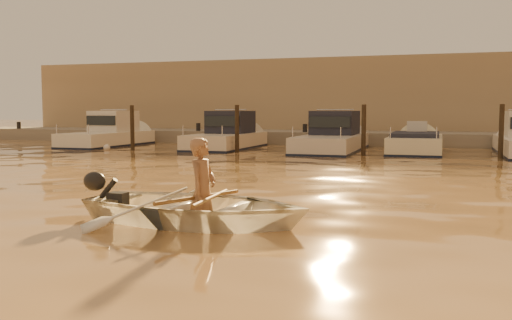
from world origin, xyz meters
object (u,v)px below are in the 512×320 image
(moored_boat_1, at_px, (226,135))
(moored_boat_3, at_px, (416,147))
(dinghy, at_px, (197,207))
(waterfront_building, at_px, (395,100))
(person, at_px, (203,191))
(moored_boat_0, at_px, (108,133))
(moored_boat_2, at_px, (332,137))

(moored_boat_1, relative_size, moored_boat_3, 1.09)
(dinghy, bearing_deg, waterfront_building, 1.83)
(person, distance_m, moored_boat_0, 20.80)
(moored_boat_2, relative_size, moored_boat_3, 1.28)
(moored_boat_3, bearing_deg, waterfront_building, 98.79)
(moored_boat_1, relative_size, waterfront_building, 0.14)
(moored_boat_0, bearing_deg, dinghy, -53.75)
(moored_boat_0, xyz_separation_m, waterfront_building, (13.19, 11.00, 1.77))
(moored_boat_3, bearing_deg, moored_boat_0, 180.00)
(moored_boat_0, height_order, moored_boat_3, moored_boat_0)
(moored_boat_3, bearing_deg, person, -98.58)
(moored_boat_2, height_order, waterfront_building, waterfront_building)
(moored_boat_2, xyz_separation_m, waterfront_building, (1.84, 11.00, 1.77))
(moored_boat_0, bearing_deg, moored_boat_2, 0.00)
(moored_boat_2, bearing_deg, person, -86.51)
(person, relative_size, moored_boat_0, 0.24)
(dinghy, height_order, person, person)
(dinghy, xyz_separation_m, waterfront_building, (0.92, 27.72, 2.14))
(moored_boat_2, height_order, moored_boat_3, moored_boat_2)
(moored_boat_0, xyz_separation_m, moored_boat_2, (11.34, 0.00, 0.00))
(moored_boat_0, height_order, waterfront_building, waterfront_building)
(dinghy, height_order, moored_boat_1, moored_boat_1)
(person, height_order, moored_boat_1, moored_boat_1)
(moored_boat_0, height_order, moored_boat_2, same)
(waterfront_building, bearing_deg, moored_boat_2, -99.52)
(moored_boat_1, distance_m, waterfront_building, 13.07)
(dinghy, distance_m, moored_boat_3, 16.93)
(person, relative_size, moored_boat_3, 0.27)
(person, height_order, moored_boat_3, person)
(dinghy, bearing_deg, moored_boat_2, 6.89)
(person, xyz_separation_m, moored_boat_2, (-1.02, 16.73, 0.10))
(dinghy, xyz_separation_m, person, (0.10, -0.01, 0.26))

